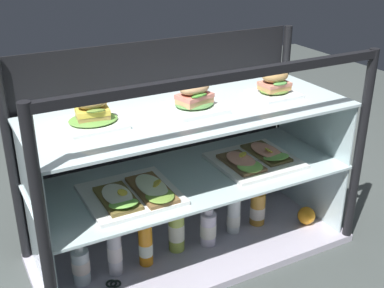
{
  "coord_description": "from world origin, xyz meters",
  "views": [
    {
      "loc": [
        -0.84,
        -1.57,
        1.31
      ],
      "look_at": [
        0.0,
        0.0,
        0.51
      ],
      "focal_mm": 46.14,
      "sensor_mm": 36.0,
      "label": 1
    }
  ],
  "objects_px": {
    "plated_roll_sandwich_center": "(194,100)",
    "juice_bottle_front_fourth": "(146,244)",
    "open_sandwich_tray_right_of_center": "(134,194)",
    "orange_fruit_beside_bottles": "(306,216)",
    "juice_bottle_front_second": "(208,228)",
    "plated_roll_sandwich_near_right_corner": "(274,85)",
    "juice_bottle_near_post": "(176,230)",
    "juice_bottle_back_left": "(258,208)",
    "kitchen_scissors": "(113,287)",
    "open_sandwich_tray_far_right": "(255,159)",
    "juice_bottle_front_right_end": "(115,251)",
    "plated_roll_sandwich_mid_left": "(93,115)",
    "juice_bottle_back_center": "(81,265)",
    "juice_bottle_front_left_end": "(233,214)"
  },
  "relations": [
    {
      "from": "plated_roll_sandwich_center",
      "to": "juice_bottle_front_fourth",
      "type": "xyz_separation_m",
      "value": [
        -0.24,
        -0.03,
        -0.57
      ]
    },
    {
      "from": "open_sandwich_tray_right_of_center",
      "to": "orange_fruit_beside_bottles",
      "type": "relative_size",
      "value": 4.15
    },
    {
      "from": "orange_fruit_beside_bottles",
      "to": "juice_bottle_front_second",
      "type": "bearing_deg",
      "value": 170.87
    },
    {
      "from": "plated_roll_sandwich_near_right_corner",
      "to": "juice_bottle_near_post",
      "type": "distance_m",
      "value": 0.73
    },
    {
      "from": "open_sandwich_tray_right_of_center",
      "to": "juice_bottle_back_left",
      "type": "xyz_separation_m",
      "value": [
        0.62,
        0.07,
        -0.28
      ]
    },
    {
      "from": "plated_roll_sandwich_center",
      "to": "kitchen_scissors",
      "type": "distance_m",
      "value": 0.78
    },
    {
      "from": "open_sandwich_tray_right_of_center",
      "to": "orange_fruit_beside_bottles",
      "type": "height_order",
      "value": "open_sandwich_tray_right_of_center"
    },
    {
      "from": "open_sandwich_tray_right_of_center",
      "to": "open_sandwich_tray_far_right",
      "type": "height_order",
      "value": "open_sandwich_tray_right_of_center"
    },
    {
      "from": "plated_roll_sandwich_center",
      "to": "juice_bottle_front_right_end",
      "type": "relative_size",
      "value": 0.82
    },
    {
      "from": "kitchen_scissors",
      "to": "juice_bottle_front_right_end",
      "type": "bearing_deg",
      "value": 61.04
    },
    {
      "from": "juice_bottle_near_post",
      "to": "kitchen_scissors",
      "type": "relative_size",
      "value": 1.53
    },
    {
      "from": "plated_roll_sandwich_mid_left",
      "to": "plated_roll_sandwich_near_right_corner",
      "type": "xyz_separation_m",
      "value": [
        0.77,
        -0.04,
        0.01
      ]
    },
    {
      "from": "plated_roll_sandwich_mid_left",
      "to": "juice_bottle_front_fourth",
      "type": "xyz_separation_m",
      "value": [
        0.15,
        -0.07,
        -0.56
      ]
    },
    {
      "from": "plated_roll_sandwich_center",
      "to": "juice_bottle_back_center",
      "type": "distance_m",
      "value": 0.77
    },
    {
      "from": "juice_bottle_near_post",
      "to": "juice_bottle_front_left_end",
      "type": "height_order",
      "value": "juice_bottle_near_post"
    },
    {
      "from": "plated_roll_sandwich_near_right_corner",
      "to": "juice_bottle_near_post",
      "type": "xyz_separation_m",
      "value": [
        -0.46,
        -0.0,
        -0.56
      ]
    },
    {
      "from": "plated_roll_sandwich_center",
      "to": "juice_bottle_front_right_end",
      "type": "height_order",
      "value": "plated_roll_sandwich_center"
    },
    {
      "from": "juice_bottle_front_second",
      "to": "juice_bottle_near_post",
      "type": "bearing_deg",
      "value": 168.42
    },
    {
      "from": "plated_roll_sandwich_mid_left",
      "to": "juice_bottle_front_second",
      "type": "relative_size",
      "value": 1.06
    },
    {
      "from": "open_sandwich_tray_far_right",
      "to": "juice_bottle_back_left",
      "type": "relative_size",
      "value": 1.6
    },
    {
      "from": "kitchen_scissors",
      "to": "juice_bottle_front_second",
      "type": "bearing_deg",
      "value": 9.22
    },
    {
      "from": "juice_bottle_back_center",
      "to": "orange_fruit_beside_bottles",
      "type": "relative_size",
      "value": 2.49
    },
    {
      "from": "juice_bottle_front_right_end",
      "to": "orange_fruit_beside_bottles",
      "type": "xyz_separation_m",
      "value": [
        0.9,
        -0.08,
        -0.06
      ]
    },
    {
      "from": "juice_bottle_front_left_end",
      "to": "open_sandwich_tray_far_right",
      "type": "bearing_deg",
      "value": -23.81
    },
    {
      "from": "juice_bottle_front_second",
      "to": "kitchen_scissors",
      "type": "bearing_deg",
      "value": -170.78
    },
    {
      "from": "plated_roll_sandwich_near_right_corner",
      "to": "open_sandwich_tray_right_of_center",
      "type": "distance_m",
      "value": 0.74
    },
    {
      "from": "open_sandwich_tray_far_right",
      "to": "juice_bottle_back_center",
      "type": "xyz_separation_m",
      "value": [
        -0.78,
        0.02,
        -0.28
      ]
    },
    {
      "from": "plated_roll_sandwich_near_right_corner",
      "to": "kitchen_scissors",
      "type": "relative_size",
      "value": 1.16
    },
    {
      "from": "plated_roll_sandwich_center",
      "to": "juice_bottle_back_center",
      "type": "xyz_separation_m",
      "value": [
        -0.5,
        -0.02,
        -0.58
      ]
    },
    {
      "from": "plated_roll_sandwich_near_right_corner",
      "to": "kitchen_scissors",
      "type": "bearing_deg",
      "value": -172.44
    },
    {
      "from": "juice_bottle_near_post",
      "to": "juice_bottle_back_left",
      "type": "height_order",
      "value": "juice_bottle_near_post"
    },
    {
      "from": "juice_bottle_front_left_end",
      "to": "kitchen_scissors",
      "type": "distance_m",
      "value": 0.63
    },
    {
      "from": "plated_roll_sandwich_near_right_corner",
      "to": "juice_bottle_front_fourth",
      "type": "xyz_separation_m",
      "value": [
        -0.62,
        -0.03,
        -0.57
      ]
    },
    {
      "from": "plated_roll_sandwich_mid_left",
      "to": "juice_bottle_near_post",
      "type": "height_order",
      "value": "plated_roll_sandwich_mid_left"
    },
    {
      "from": "juice_bottle_front_second",
      "to": "open_sandwich_tray_far_right",
      "type": "bearing_deg",
      "value": -0.52
    },
    {
      "from": "plated_roll_sandwich_center",
      "to": "juice_bottle_front_second",
      "type": "xyz_separation_m",
      "value": [
        0.05,
        -0.03,
        -0.58
      ]
    },
    {
      "from": "plated_roll_sandwich_mid_left",
      "to": "juice_bottle_front_right_end",
      "type": "xyz_separation_m",
      "value": [
        0.02,
        -0.06,
        -0.55
      ]
    },
    {
      "from": "plated_roll_sandwich_near_right_corner",
      "to": "juice_bottle_back_center",
      "type": "xyz_separation_m",
      "value": [
        -0.88,
        -0.02,
        -0.58
      ]
    },
    {
      "from": "juice_bottle_near_post",
      "to": "juice_bottle_back_left",
      "type": "bearing_deg",
      "value": 0.65
    },
    {
      "from": "plated_roll_sandwich_center",
      "to": "open_sandwich_tray_right_of_center",
      "type": "height_order",
      "value": "plated_roll_sandwich_center"
    },
    {
      "from": "open_sandwich_tray_far_right",
      "to": "juice_bottle_front_second",
      "type": "bearing_deg",
      "value": 179.48
    },
    {
      "from": "plated_roll_sandwich_near_right_corner",
      "to": "plated_roll_sandwich_center",
      "type": "bearing_deg",
      "value": -179.88
    },
    {
      "from": "open_sandwich_tray_right_of_center",
      "to": "juice_bottle_front_second",
      "type": "height_order",
      "value": "open_sandwich_tray_right_of_center"
    },
    {
      "from": "plated_roll_sandwich_near_right_corner",
      "to": "juice_bottle_back_center",
      "type": "distance_m",
      "value": 1.06
    },
    {
      "from": "juice_bottle_back_center",
      "to": "juice_bottle_front_second",
      "type": "bearing_deg",
      "value": -1.36
    },
    {
      "from": "orange_fruit_beside_bottles",
      "to": "juice_bottle_back_center",
      "type": "bearing_deg",
      "value": 175.01
    },
    {
      "from": "juice_bottle_back_left",
      "to": "kitchen_scissors",
      "type": "height_order",
      "value": "juice_bottle_back_left"
    },
    {
      "from": "open_sandwich_tray_far_right",
      "to": "orange_fruit_beside_bottles",
      "type": "relative_size",
      "value": 4.15
    },
    {
      "from": "juice_bottle_back_center",
      "to": "juice_bottle_front_right_end",
      "type": "height_order",
      "value": "juice_bottle_front_right_end"
    },
    {
      "from": "plated_roll_sandwich_center",
      "to": "juice_bottle_back_left",
      "type": "xyz_separation_m",
      "value": [
        0.34,
        0.0,
        -0.58
      ]
    }
  ]
}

